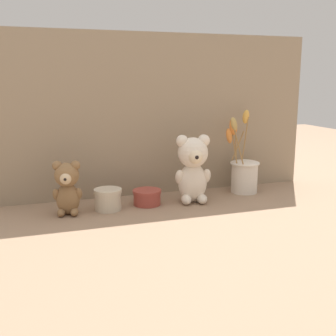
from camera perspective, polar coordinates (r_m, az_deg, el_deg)
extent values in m
plane|color=#8E7056|center=(1.41, 0.26, -5.04)|extent=(4.00, 4.00, 0.00)
cube|color=gray|center=(1.51, -1.79, 7.15)|extent=(1.19, 0.02, 0.57)
ellipsoid|color=beige|center=(1.43, 3.34, -1.99)|extent=(0.11, 0.10, 0.13)
sphere|color=beige|center=(1.41, 3.39, 2.10)|extent=(0.10, 0.10, 0.10)
sphere|color=beige|center=(1.38, 3.72, 1.57)|extent=(0.05, 0.05, 0.05)
sphere|color=black|center=(1.36, 3.92, 1.45)|extent=(0.01, 0.01, 0.01)
sphere|color=beige|center=(1.41, 4.87, 3.73)|extent=(0.04, 0.04, 0.04)
sphere|color=beige|center=(1.40, 1.93, 3.67)|extent=(0.04, 0.04, 0.04)
ellipsoid|color=beige|center=(1.43, 5.24, -1.09)|extent=(0.04, 0.05, 0.06)
ellipsoid|color=beige|center=(1.41, 1.57, -1.22)|extent=(0.04, 0.05, 0.06)
ellipsoid|color=beige|center=(1.42, 4.63, -4.19)|extent=(0.04, 0.06, 0.03)
ellipsoid|color=beige|center=(1.41, 2.49, -4.29)|extent=(0.04, 0.06, 0.03)
ellipsoid|color=olive|center=(1.34, -13.39, -4.09)|extent=(0.08, 0.07, 0.10)
sphere|color=olive|center=(1.32, -13.55, -0.92)|extent=(0.08, 0.08, 0.08)
sphere|color=#D1B289|center=(1.29, -13.68, -1.39)|extent=(0.04, 0.04, 0.04)
sphere|color=black|center=(1.28, -13.76, -1.51)|extent=(0.01, 0.01, 0.01)
sphere|color=olive|center=(1.31, -12.44, 0.36)|extent=(0.03, 0.03, 0.03)
sphere|color=olive|center=(1.32, -14.79, 0.30)|extent=(0.03, 0.03, 0.03)
ellipsoid|color=olive|center=(1.33, -11.99, -3.42)|extent=(0.03, 0.04, 0.04)
ellipsoid|color=olive|center=(1.33, -14.92, -3.48)|extent=(0.03, 0.04, 0.04)
ellipsoid|color=olive|center=(1.33, -12.57, -5.86)|extent=(0.03, 0.04, 0.02)
ellipsoid|color=olive|center=(1.33, -14.27, -5.88)|extent=(0.03, 0.04, 0.02)
cylinder|color=silver|center=(1.58, 10.30, -1.20)|extent=(0.10, 0.10, 0.12)
torus|color=silver|center=(1.57, 10.38, 0.65)|extent=(0.11, 0.11, 0.01)
cylinder|color=#9E7542|center=(1.54, 9.02, 2.56)|extent=(0.01, 0.05, 0.10)
ellipsoid|color=orange|center=(1.52, 8.27, 4.34)|extent=(0.02, 0.04, 0.06)
cylinder|color=#9E7542|center=(1.52, 9.46, 3.29)|extent=(0.03, 0.05, 0.15)
ellipsoid|color=tan|center=(1.49, 8.93, 5.93)|extent=(0.03, 0.04, 0.05)
cylinder|color=#9E7542|center=(1.58, 10.42, 3.91)|extent=(0.02, 0.01, 0.16)
ellipsoid|color=gold|center=(1.58, 10.51, 6.84)|extent=(0.04, 0.03, 0.05)
cylinder|color=#9E7542|center=(1.55, 9.18, 3.21)|extent=(0.01, 0.04, 0.13)
ellipsoid|color=orange|center=(1.53, 8.64, 5.63)|extent=(0.02, 0.03, 0.05)
cylinder|color=#9E7542|center=(1.59, 9.45, 3.00)|extent=(0.05, 0.01, 0.11)
ellipsoid|color=orange|center=(1.60, 8.96, 5.00)|extent=(0.04, 0.03, 0.04)
cylinder|color=beige|center=(1.36, -8.12, -4.49)|extent=(0.08, 0.08, 0.06)
cylinder|color=beige|center=(1.35, -8.16, -3.09)|extent=(0.09, 0.09, 0.01)
cylinder|color=#993D33|center=(1.41, -2.85, -4.15)|extent=(0.09, 0.09, 0.04)
cylinder|color=#993D33|center=(1.40, -2.86, -3.16)|extent=(0.10, 0.10, 0.01)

